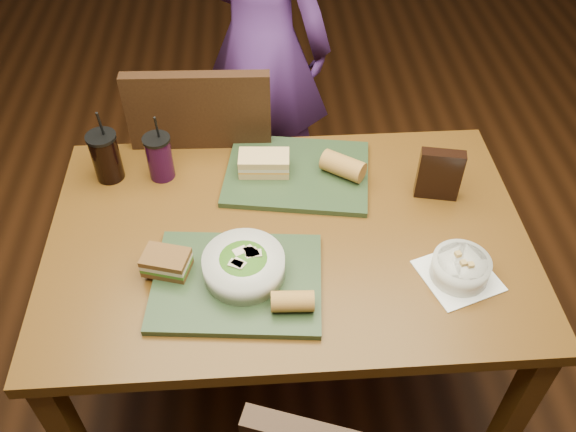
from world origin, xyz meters
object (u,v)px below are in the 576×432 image
Objects in this scene: tray_near at (237,282)px; sandwich_near at (166,262)px; sandwich_far at (264,163)px; dining_table at (288,256)px; soup_bowl at (460,268)px; salad_bowl at (244,265)px; baguette_far at (343,166)px; chip_bag at (439,175)px; diner at (261,44)px; tray_far at (297,173)px; baguette_near at (293,301)px; cup_cola at (106,156)px; chair_far at (209,168)px; cup_berry at (159,157)px.

tray_near is 3.21× the size of sandwich_near.
dining_table is at bearing -77.44° from sandwich_far.
soup_bowl is 0.74m from sandwich_near.
salad_bowl is 0.47m from baguette_far.
tray_near is 0.65m from chip_bag.
baguette_far is (0.22, -0.78, 0.04)m from diner.
chip_bag reaches higher than baguette_far.
tray_far is 0.14m from baguette_far.
sandwich_far reaches higher than baguette_near.
baguette_near is 0.73m from cup_cola.
soup_bowl is 0.64m from sandwich_far.
diner is 6.44× the size of cup_cola.
sandwich_near is at bearing -159.26° from dining_table.
dining_table is 8.49× the size of sandwich_far.
dining_table is 12.73× the size of baguette_near.
tray_far is 0.41m from chip_bag.
sandwich_far is (0.26, 0.36, 0.00)m from sandwich_near.
salad_bowl is 1.29× the size of chip_bag.
baguette_near is (0.24, -0.77, 0.23)m from chair_far.
soup_bowl is 1.47× the size of sandwich_far.
salad_bowl reaches higher than baguette_far.
sandwich_far is at bearing -54.55° from chair_far.
soup_bowl is at bearing 11.13° from baguette_near.
chair_far is 6.57× the size of sandwich_far.
chip_bag is at bearing -18.86° from baguette_far.
diner is 0.79m from cup_berry.
tray_near is 0.44m from tray_far.
chair_far is 0.98m from soup_bowl.
salad_bowl is 0.48m from cup_berry.
cup_cola is at bearing 176.87° from sandwich_far.
baguette_far is at bearing -7.47° from sandwich_far.
cup_cola is at bearing 133.34° from salad_bowl.
chair_far reaches higher than sandwich_near.
baguette_near is (0.05, -0.50, -0.00)m from sandwich_far.
chip_bag is (0.43, 0.13, 0.17)m from dining_table.
salad_bowl reaches higher than tray_near.
sandwich_near is at bearing -96.23° from chair_far.
sandwich_near is at bearing 175.66° from soup_bowl.
sandwich_near is at bearing 172.03° from salad_bowl.
sandwich_far is 0.65× the size of cup_cola.
dining_table is 1.29× the size of chair_far.
cup_cola reaches higher than tray_near.
cup_berry is (-0.78, 0.44, 0.04)m from soup_bowl.
diner is 1.14m from salad_bowl.
cup_cola is (-0.93, 0.44, 0.04)m from soup_bowl.
cup_berry is at bearing 143.53° from dining_table.
tray_near is at bearing -129.61° from baguette_far.
sandwich_far is 0.70× the size of cup_berry.
cup_cola is (-0.51, 0.53, 0.03)m from baguette_near.
chair_far is 4.47× the size of soup_bowl.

